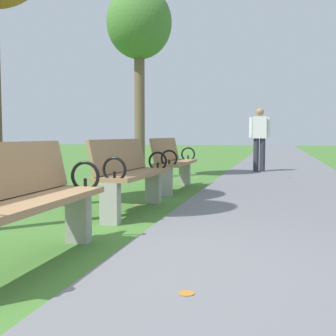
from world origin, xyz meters
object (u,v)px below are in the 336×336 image
park_bench_2 (130,173)px  park_bench_3 (173,162)px  pedestrian_walking (259,136)px  park_bench_1 (26,200)px  tree_3 (139,27)px

park_bench_2 → park_bench_3: 2.27m
pedestrian_walking → park_bench_2: bearing=-101.5°
park_bench_1 → park_bench_2: bearing=90.0°
park_bench_2 → tree_3: bearing=106.1°
park_bench_1 → park_bench_3: 4.57m
park_bench_2 → park_bench_1: bearing=-90.0°
park_bench_2 → tree_3: tree_3 is taller
park_bench_1 → pedestrian_walking: (1.30, 8.70, 0.44)m
park_bench_1 → tree_3: (-1.20, 6.45, 2.80)m
park_bench_3 → pedestrian_walking: size_ratio=0.99×
park_bench_2 → pedestrian_walking: size_ratio=1.00×
park_bench_3 → tree_3: bearing=122.6°
tree_3 → park_bench_2: bearing=-73.9°
park_bench_2 → park_bench_3: same height
park_bench_2 → tree_3: 5.15m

